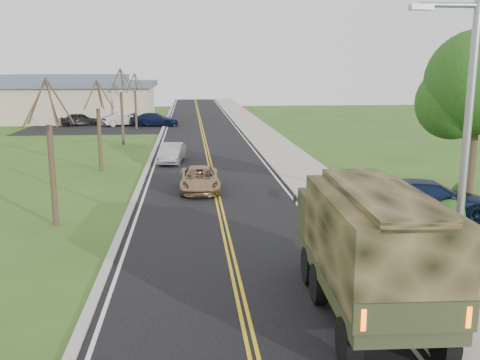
{
  "coord_description": "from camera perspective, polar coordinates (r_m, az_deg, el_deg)",
  "views": [
    {
      "loc": [
        -1.37,
        -12.18,
        6.46
      ],
      "look_at": [
        0.74,
        9.85,
        1.8
      ],
      "focal_mm": 40.0,
      "sensor_mm": 36.0,
      "label": 1
    }
  ],
  "objects": [
    {
      "name": "sidewalk_right",
      "position": [
        53.07,
        2.46,
        4.95
      ],
      "size": [
        3.2,
        120.0,
        0.1
      ],
      "primitive_type": "cube",
      "color": "#9E998E",
      "rests_on": "ground"
    },
    {
      "name": "road",
      "position": [
        52.59,
        -3.95,
        4.82
      ],
      "size": [
        8.0,
        120.0,
        0.01
      ],
      "primitive_type": "cube",
      "color": "black",
      "rests_on": "ground"
    },
    {
      "name": "bare_tree_d",
      "position": [
        58.58,
        -11.08,
        7.85
      ],
      "size": [
        1.88,
        2.2,
        5.91
      ],
      "color": "#38281C",
      "rests_on": "ground"
    },
    {
      "name": "curb_right",
      "position": [
        52.86,
        0.57,
        4.94
      ],
      "size": [
        0.3,
        120.0,
        0.12
      ],
      "primitive_type": "cube",
      "color": "#9E998E",
      "rests_on": "ground"
    },
    {
      "name": "ground",
      "position": [
        13.85,
        0.87,
        -15.91
      ],
      "size": [
        160.0,
        160.0,
        0.0
      ],
      "primitive_type": "plane",
      "color": "#32501A",
      "rests_on": "ground"
    },
    {
      "name": "lot_car_navy",
      "position": [
        61.11,
        -9.01,
        6.39
      ],
      "size": [
        5.33,
        2.56,
        1.5
      ],
      "primitive_type": "imported",
      "rotation": [
        0.0,
        0.0,
        1.48
      ],
      "color": "#0E1534",
      "rests_on": "ground"
    },
    {
      "name": "lot_car_silver",
      "position": [
        62.02,
        -12.41,
        6.31
      ],
      "size": [
        4.6,
        3.13,
        1.44
      ],
      "primitive_type": "imported",
      "rotation": [
        0.0,
        0.0,
        1.98
      ],
      "color": "#A1A0A5",
      "rests_on": "ground"
    },
    {
      "name": "street_light",
      "position": [
        13.41,
        22.5,
        2.27
      ],
      "size": [
        1.65,
        0.22,
        8.0
      ],
      "color": "gray",
      "rests_on": "ground"
    },
    {
      "name": "pickup_navy",
      "position": [
        24.89,
        19.5,
        -1.91
      ],
      "size": [
        5.91,
        3.13,
        1.63
      ],
      "primitive_type": "imported",
      "rotation": [
        0.0,
        0.0,
        1.42
      ],
      "color": "#0E1A34",
      "rests_on": "ground"
    },
    {
      "name": "bare_tree_a",
      "position": [
        23.2,
        -19.45,
        1.7
      ],
      "size": [
        1.93,
        2.26,
        6.08
      ],
      "color": "#38281C",
      "rests_on": "ground"
    },
    {
      "name": "commercial_building",
      "position": [
        69.8,
        -17.73,
        8.24
      ],
      "size": [
        25.5,
        21.5,
        5.65
      ],
      "color": "tan",
      "rests_on": "ground"
    },
    {
      "name": "curb_left",
      "position": [
        52.64,
        -8.48,
        4.77
      ],
      "size": [
        0.3,
        120.0,
        0.1
      ],
      "primitive_type": "cube",
      "color": "#9E998E",
      "rests_on": "ground"
    },
    {
      "name": "bare_tree_b",
      "position": [
        34.87,
        -14.78,
        4.94
      ],
      "size": [
        1.83,
        2.14,
        5.73
      ],
      "color": "#38281C",
      "rests_on": "ground"
    },
    {
      "name": "suv_champagne",
      "position": [
        28.58,
        -4.33,
        0.08
      ],
      "size": [
        2.09,
        4.52,
        1.26
      ],
      "primitive_type": "imported",
      "rotation": [
        0.0,
        0.0,
        -0.0
      ],
      "color": "#9F7F59",
      "rests_on": "ground"
    },
    {
      "name": "sedan_silver",
      "position": [
        37.27,
        -7.28,
        2.86
      ],
      "size": [
        1.91,
        4.2,
        1.34
      ],
      "primitive_type": "imported",
      "rotation": [
        0.0,
        0.0,
        -0.13
      ],
      "color": "#AAA9AE",
      "rests_on": "ground"
    },
    {
      "name": "lot_car_dark",
      "position": [
        63.56,
        -16.65,
        6.23
      ],
      "size": [
        4.61,
        3.13,
        1.46
      ],
      "primitive_type": "imported",
      "rotation": [
        0.0,
        0.0,
        1.94
      ],
      "color": "black",
      "rests_on": "ground"
    },
    {
      "name": "leafy_tree",
      "position": [
        25.42,
        23.96,
        8.71
      ],
      "size": [
        4.83,
        4.5,
        8.1
      ],
      "color": "#38281C",
      "rests_on": "ground"
    },
    {
      "name": "utility_box_far",
      "position": [
        16.29,
        22.73,
        -10.84
      ],
      "size": [
        0.66,
        0.6,
        0.65
      ],
      "primitive_type": "cube",
      "rotation": [
        0.0,
        0.0,
        -0.31
      ],
      "color": "#194721",
      "rests_on": "sidewalk_right"
    },
    {
      "name": "military_truck",
      "position": [
        14.31,
        13.48,
        -6.39
      ],
      "size": [
        2.77,
        7.29,
        3.59
      ],
      "rotation": [
        0.0,
        0.0,
        -0.04
      ],
      "color": "black",
      "rests_on": "ground"
    },
    {
      "name": "bare_tree_c",
      "position": [
        46.67,
        -12.48,
        7.09
      ],
      "size": [
        2.04,
        2.39,
        6.42
      ],
      "color": "#38281C",
      "rests_on": "ground"
    }
  ]
}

